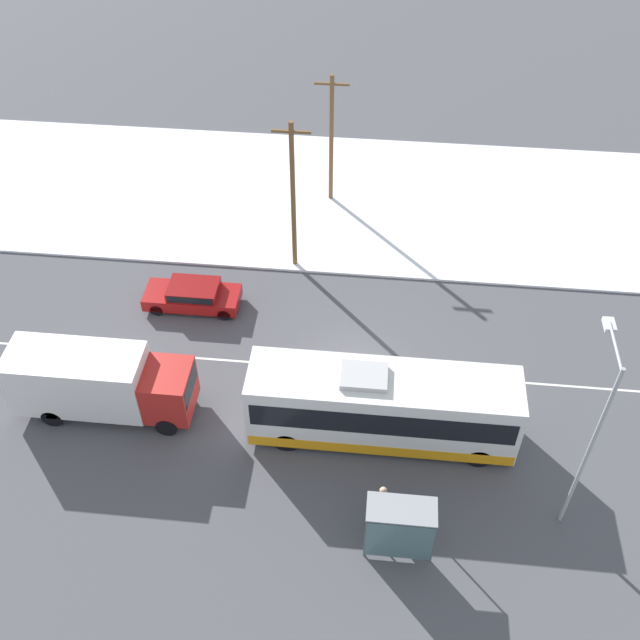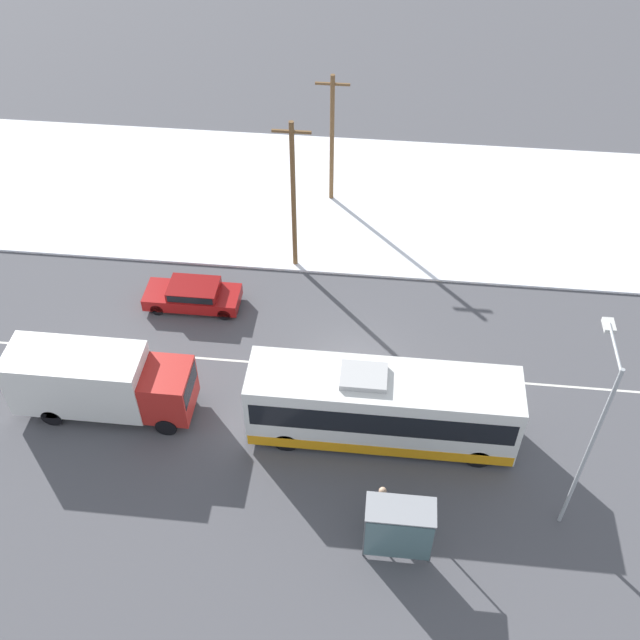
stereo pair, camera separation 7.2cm
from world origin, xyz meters
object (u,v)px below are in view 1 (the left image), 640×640
object	(u,v)px
sedan_car	(193,294)
utility_pole_roadside	(293,196)
box_truck	(98,381)
bus_shelter	(400,527)
pedestrian_at_stop	(382,499)
city_bus	(382,406)
streetlamp	(594,425)
utility_pole_snowlot	(331,138)

from	to	relation	value
sedan_car	utility_pole_roadside	size ratio (longest dim) A/B	0.55
box_truck	sedan_car	world-z (taller)	box_truck
sedan_car	bus_shelter	world-z (taller)	bus_shelter
sedan_car	utility_pole_roadside	distance (m)	6.77
pedestrian_at_stop	utility_pole_roadside	xyz separation A→B (m)	(-5.06, 14.24, 3.20)
box_truck	pedestrian_at_stop	world-z (taller)	box_truck
city_bus	streetlamp	bearing A→B (deg)	-22.78
bus_shelter	streetlamp	world-z (taller)	streetlamp
box_truck	pedestrian_at_stop	bearing A→B (deg)	-18.49
utility_pole_roadside	bus_shelter	bearing A→B (deg)	-69.96
utility_pole_roadside	utility_pole_snowlot	world-z (taller)	utility_pole_roadside
city_bus	utility_pole_roadside	world-z (taller)	utility_pole_roadside
city_bus	box_truck	bearing A→B (deg)	179.31
bus_shelter	utility_pole_roadside	xyz separation A→B (m)	(-5.70, 15.64, 2.65)
utility_pole_snowlot	bus_shelter	bearing A→B (deg)	-78.49
box_truck	utility_pole_snowlot	xyz separation A→B (m)	(8.14, 16.27, 2.21)
sedan_car	utility_pole_snowlot	size ratio (longest dim) A/B	0.60
sedan_car	city_bus	bearing A→B (deg)	143.81
sedan_car	streetlamp	bearing A→B (deg)	149.07
box_truck	pedestrian_at_stop	size ratio (longest dim) A/B	4.12
pedestrian_at_stop	bus_shelter	xyz separation A→B (m)	(0.65, -1.40, 0.55)
utility_pole_snowlot	pedestrian_at_stop	bearing A→B (deg)	-79.49
pedestrian_at_stop	streetlamp	bearing A→B (deg)	7.92
city_bus	box_truck	xyz separation A→B (m)	(-11.70, 0.14, -0.00)
pedestrian_at_stop	utility_pole_snowlot	size ratio (longest dim) A/B	0.24
bus_shelter	utility_pole_snowlot	size ratio (longest dim) A/B	0.32
box_truck	streetlamp	size ratio (longest dim) A/B	0.88
box_truck	sedan_car	bearing A→B (deg)	70.77
sedan_car	pedestrian_at_stop	size ratio (longest dim) A/B	2.52
streetlamp	box_truck	bearing A→B (deg)	170.71
city_bus	utility_pole_snowlot	xyz separation A→B (m)	(-3.55, 16.41, 2.21)
city_bus	pedestrian_at_stop	size ratio (longest dim) A/B	5.88
bus_shelter	utility_pole_snowlot	world-z (taller)	utility_pole_snowlot
utility_pole_roadside	box_truck	bearing A→B (deg)	-123.71
city_bus	utility_pole_snowlot	world-z (taller)	utility_pole_snowlot
streetlamp	utility_pole_roadside	distance (m)	17.79
city_bus	bus_shelter	distance (m)	5.31
utility_pole_roadside	city_bus	bearing A→B (deg)	-65.00
utility_pole_snowlot	city_bus	bearing A→B (deg)	-77.78
pedestrian_at_stop	utility_pole_snowlot	distance (m)	20.79
pedestrian_at_stop	box_truck	bearing A→B (deg)	161.51
pedestrian_at_stop	utility_pole_snowlot	bearing A→B (deg)	100.51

